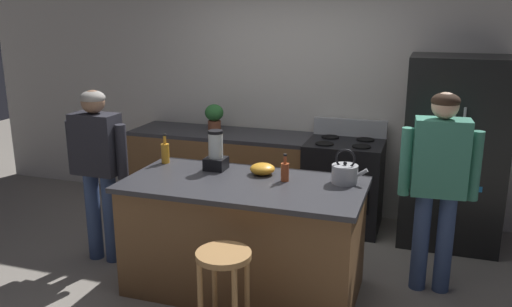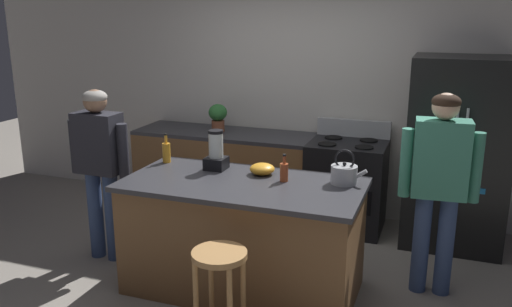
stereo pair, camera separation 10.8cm
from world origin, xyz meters
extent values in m
plane|color=gray|center=(0.00, 0.00, 0.00)|extent=(14.00, 14.00, 0.00)
cube|color=silver|center=(0.00, 1.95, 1.35)|extent=(8.00, 0.10, 2.70)
cube|color=brown|center=(0.00, 0.00, 0.43)|extent=(1.79, 0.87, 0.86)
cube|color=#333338|center=(0.00, 0.00, 0.88)|extent=(1.85, 0.93, 0.04)
cube|color=brown|center=(-0.80, 1.55, 0.43)|extent=(2.00, 0.64, 0.86)
cube|color=#333338|center=(-0.80, 1.55, 0.88)|extent=(2.00, 0.64, 0.04)
cube|color=black|center=(1.56, 1.50, 0.89)|extent=(0.90, 0.70, 1.78)
cylinder|color=#B7BABF|center=(1.52, 1.13, 0.98)|extent=(0.02, 0.02, 0.80)
cylinder|color=#B7BABF|center=(1.60, 1.13, 0.98)|extent=(0.02, 0.02, 0.80)
cube|color=red|center=(1.51, 1.15, 0.67)|extent=(0.05, 0.01, 0.05)
cube|color=#268CD8|center=(1.78, 1.15, 0.66)|extent=(0.05, 0.01, 0.05)
cube|color=#3FB259|center=(1.37, 1.15, 1.19)|extent=(0.05, 0.01, 0.05)
cube|color=black|center=(0.53, 1.52, 0.45)|extent=(0.76, 0.64, 0.90)
cube|color=black|center=(0.53, 1.20, 0.41)|extent=(0.60, 0.01, 0.24)
cube|color=#B7BABF|center=(0.53, 1.81, 0.99)|extent=(0.76, 0.06, 0.18)
cylinder|color=black|center=(0.35, 1.37, 0.91)|extent=(0.18, 0.18, 0.01)
cylinder|color=black|center=(0.71, 1.37, 0.91)|extent=(0.18, 0.18, 0.01)
cylinder|color=black|center=(0.35, 1.67, 0.91)|extent=(0.18, 0.18, 0.01)
cylinder|color=black|center=(0.71, 1.67, 0.91)|extent=(0.18, 0.18, 0.01)
cylinder|color=#384C7A|center=(-1.46, 0.10, 0.40)|extent=(0.13, 0.13, 0.81)
cylinder|color=#384C7A|center=(-1.28, 0.09, 0.40)|extent=(0.13, 0.13, 0.81)
cube|color=#26262D|center=(-1.37, 0.10, 1.07)|extent=(0.40, 0.23, 0.53)
cylinder|color=#26262D|center=(-1.62, 0.10, 1.02)|extent=(0.09, 0.09, 0.48)
cylinder|color=#26262D|center=(-1.12, 0.09, 1.02)|extent=(0.09, 0.09, 0.48)
sphere|color=#8C664C|center=(-1.37, 0.10, 1.44)|extent=(0.20, 0.20, 0.20)
ellipsoid|color=gray|center=(-1.37, 0.10, 1.47)|extent=(0.21, 0.21, 0.12)
cylinder|color=#384C7A|center=(1.51, 0.47, 0.40)|extent=(0.14, 0.14, 0.81)
cylinder|color=#384C7A|center=(1.33, 0.45, 0.40)|extent=(0.14, 0.14, 0.81)
cube|color=#3F8C72|center=(1.42, 0.46, 1.10)|extent=(0.42, 0.25, 0.59)
cylinder|color=#3F8C72|center=(1.67, 0.48, 1.05)|extent=(0.10, 0.10, 0.53)
cylinder|color=#3F8C72|center=(1.17, 0.44, 1.05)|extent=(0.10, 0.10, 0.53)
sphere|color=#D8AD8C|center=(1.42, 0.46, 1.50)|extent=(0.21, 0.21, 0.20)
ellipsoid|color=#332319|center=(1.42, 0.46, 1.53)|extent=(0.23, 0.23, 0.12)
cylinder|color=#B7844C|center=(0.14, -0.77, 0.67)|extent=(0.36, 0.36, 0.04)
cylinder|color=#B7844C|center=(0.02, -0.65, 0.32)|extent=(0.04, 0.04, 0.65)
cylinder|color=#B7844C|center=(0.25, -0.65, 0.32)|extent=(0.04, 0.04, 0.65)
cylinder|color=brown|center=(-0.89, 1.55, 0.96)|extent=(0.14, 0.14, 0.12)
ellipsoid|color=#337A38|center=(-0.89, 1.55, 1.11)|extent=(0.20, 0.20, 0.18)
cube|color=black|center=(-0.33, 0.25, 0.95)|extent=(0.17, 0.17, 0.10)
cylinder|color=silver|center=(-0.33, 0.25, 1.11)|extent=(0.12, 0.12, 0.21)
cylinder|color=black|center=(-0.33, 0.25, 1.22)|extent=(0.12, 0.12, 0.02)
cylinder|color=orange|center=(-0.82, 0.29, 0.99)|extent=(0.07, 0.07, 0.17)
cylinder|color=orange|center=(-0.82, 0.29, 1.11)|extent=(0.03, 0.03, 0.07)
cylinder|color=black|center=(-0.82, 0.29, 1.15)|extent=(0.03, 0.03, 0.02)
cylinder|color=#B24C26|center=(0.29, 0.13, 0.97)|extent=(0.06, 0.06, 0.14)
cylinder|color=#B24C26|center=(0.29, 0.13, 1.07)|extent=(0.02, 0.02, 0.06)
cylinder|color=black|center=(0.29, 0.13, 1.11)|extent=(0.03, 0.03, 0.02)
ellipsoid|color=orange|center=(0.08, 0.24, 0.95)|extent=(0.20, 0.20, 0.09)
cylinder|color=#B7BABF|center=(0.74, 0.23, 0.97)|extent=(0.20, 0.20, 0.14)
sphere|color=black|center=(0.74, 0.23, 1.06)|extent=(0.03, 0.03, 0.03)
cylinder|color=#B7BABF|center=(0.87, 0.23, 0.99)|extent=(0.09, 0.03, 0.08)
torus|color=black|center=(0.74, 0.23, 1.09)|extent=(0.16, 0.02, 0.16)
camera|label=1|loc=(1.31, -3.63, 2.17)|focal=37.14mm
camera|label=2|loc=(1.41, -3.59, 2.17)|focal=37.14mm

